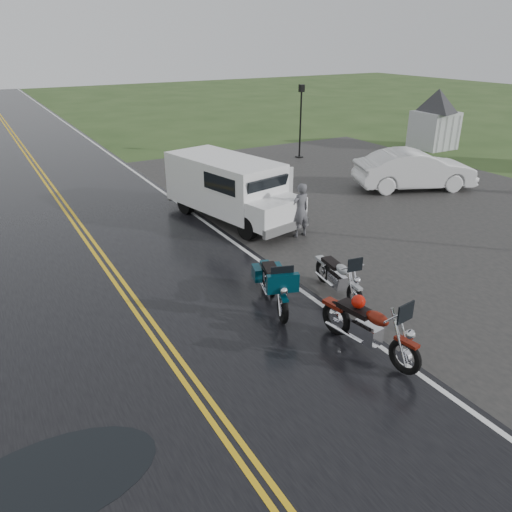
{
  "coord_description": "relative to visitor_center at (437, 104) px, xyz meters",
  "views": [
    {
      "loc": [
        -2.66,
        -7.45,
        5.85
      ],
      "look_at": [
        2.8,
        2.0,
        1.0
      ],
      "focal_mm": 35.0,
      "sensor_mm": 36.0,
      "label": 1
    }
  ],
  "objects": [
    {
      "name": "motorcycle_silver",
      "position": [
        -15.68,
        -11.89,
        -1.79
      ],
      "size": [
        1.05,
        2.15,
        1.22
      ],
      "primitive_type": null,
      "rotation": [
        0.0,
        0.0,
        -0.15
      ],
      "color": "#969A9D",
      "rests_on": "ground"
    },
    {
      "name": "road",
      "position": [
        -20.0,
        -2.0,
        -2.38
      ],
      "size": [
        8.0,
        100.0,
        0.04
      ],
      "primitive_type": "cube",
      "color": "black",
      "rests_on": "ground"
    },
    {
      "name": "motorcycle_red",
      "position": [
        -16.45,
        -14.2,
        -1.7
      ],
      "size": [
        1.19,
        2.47,
        1.4
      ],
      "primitive_type": null,
      "rotation": [
        0.0,
        0.0,
        0.14
      ],
      "color": "#62160B",
      "rests_on": "ground"
    },
    {
      "name": "visitor_center",
      "position": [
        0.0,
        0.0,
        0.0
      ],
      "size": [
        16.0,
        10.0,
        4.8
      ],
      "primitive_type": null,
      "color": "#A8AAAD",
      "rests_on": "ground"
    },
    {
      "name": "van_white",
      "position": [
        -15.69,
        -6.85,
        -1.33
      ],
      "size": [
        3.14,
        5.74,
        2.14
      ],
      "primitive_type": null,
      "rotation": [
        0.0,
        0.0,
        0.21
      ],
      "color": "white",
      "rests_on": "ground"
    },
    {
      "name": "sedan_white",
      "position": [
        -7.07,
        -5.38,
        -1.61
      ],
      "size": [
        5.07,
        3.36,
        1.58
      ],
      "primitive_type": "imported",
      "rotation": [
        0.0,
        0.0,
        1.18
      ],
      "color": "silver",
      "rests_on": "ground"
    },
    {
      "name": "ground",
      "position": [
        -20.0,
        -12.0,
        -2.4
      ],
      "size": [
        120.0,
        120.0,
        0.0
      ],
      "primitive_type": "plane",
      "color": "#2D471E",
      "rests_on": "ground"
    },
    {
      "name": "lamp_post_far_right",
      "position": [
        -7.86,
        1.68,
        -0.57
      ],
      "size": [
        0.31,
        0.31,
        3.67
      ],
      "primitive_type": null,
      "color": "black",
      "rests_on": "ground"
    },
    {
      "name": "parking_pad",
      "position": [
        -9.0,
        -7.0,
        -2.38
      ],
      "size": [
        14.0,
        24.0,
        0.03
      ],
      "primitive_type": "cube",
      "color": "black",
      "rests_on": "ground"
    },
    {
      "name": "motorcycle_teal",
      "position": [
        -17.42,
        -11.56,
        -1.75
      ],
      "size": [
        1.46,
        2.35,
        1.31
      ],
      "primitive_type": null,
      "rotation": [
        0.0,
        0.0,
        -0.32
      ],
      "color": "#052D3A",
      "rests_on": "ground"
    },
    {
      "name": "person_at_van",
      "position": [
        -14.13,
        -7.43,
        -1.55
      ],
      "size": [
        0.65,
        0.45,
        1.71
      ],
      "primitive_type": "imported",
      "rotation": [
        0.0,
        0.0,
        3.21
      ],
      "color": "#4E4E53",
      "rests_on": "ground"
    }
  ]
}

